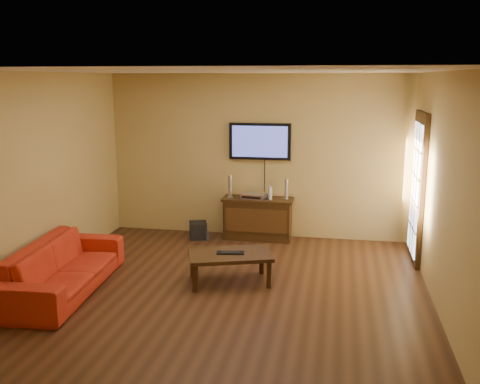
% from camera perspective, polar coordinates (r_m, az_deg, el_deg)
% --- Properties ---
extents(ground_plane, '(5.00, 5.00, 0.00)m').
position_cam_1_polar(ground_plane, '(6.85, -1.44, -10.42)').
color(ground_plane, '#351D0E').
rests_on(ground_plane, ground).
extents(room_walls, '(5.00, 5.00, 5.00)m').
position_cam_1_polar(room_walls, '(7.00, -0.44, 4.42)').
color(room_walls, tan).
rests_on(room_walls, ground).
extents(french_door, '(0.07, 1.02, 2.22)m').
position_cam_1_polar(french_door, '(8.12, 18.38, 0.29)').
color(french_door, black).
rests_on(french_door, ground).
extents(media_console, '(1.16, 0.44, 0.69)m').
position_cam_1_polar(media_console, '(8.85, 1.90, -2.82)').
color(media_console, black).
rests_on(media_console, ground).
extents(television, '(1.01, 0.08, 0.60)m').
position_cam_1_polar(television, '(8.79, 2.14, 5.42)').
color(television, black).
rests_on(television, ground).
extents(coffee_table, '(1.21, 0.94, 0.40)m').
position_cam_1_polar(coffee_table, '(6.98, -1.07, -6.93)').
color(coffee_table, black).
rests_on(coffee_table, ground).
extents(sofa, '(0.76, 2.16, 0.83)m').
position_cam_1_polar(sofa, '(7.04, -18.37, -6.82)').
color(sofa, red).
rests_on(sofa, ground).
extents(speaker_left, '(0.10, 0.10, 0.37)m').
position_cam_1_polar(speaker_left, '(8.80, -1.06, 0.52)').
color(speaker_left, silver).
rests_on(speaker_left, media_console).
extents(speaker_right, '(0.09, 0.09, 0.33)m').
position_cam_1_polar(speaker_right, '(8.72, 4.95, 0.23)').
color(speaker_right, silver).
rests_on(speaker_right, media_console).
extents(av_receiver, '(0.42, 0.33, 0.08)m').
position_cam_1_polar(av_receiver, '(8.74, 1.48, -0.43)').
color(av_receiver, silver).
rests_on(av_receiver, media_console).
extents(game_console, '(0.09, 0.16, 0.21)m').
position_cam_1_polar(game_console, '(8.70, 3.22, -0.07)').
color(game_console, white).
rests_on(game_console, media_console).
extents(subwoofer, '(0.35, 0.35, 0.28)m').
position_cam_1_polar(subwoofer, '(8.94, -4.49, -4.09)').
color(subwoofer, black).
rests_on(subwoofer, ground).
extents(bottle, '(0.06, 0.06, 0.19)m').
position_cam_1_polar(bottle, '(8.81, -3.53, -4.66)').
color(bottle, white).
rests_on(bottle, ground).
extents(keyboard, '(0.37, 0.19, 0.02)m').
position_cam_1_polar(keyboard, '(6.95, -1.03, -6.48)').
color(keyboard, black).
rests_on(keyboard, coffee_table).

